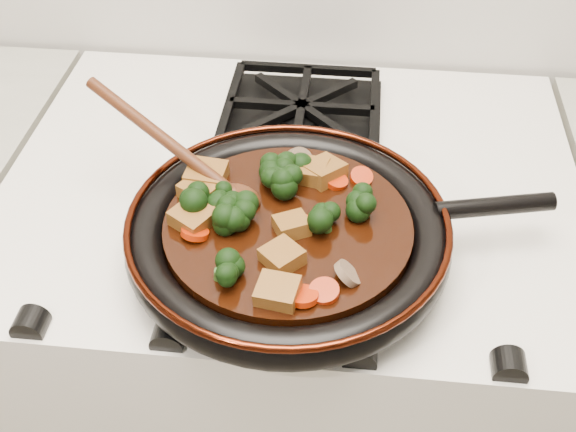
# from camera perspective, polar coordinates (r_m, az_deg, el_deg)

# --- Properties ---
(stove) EXTENTS (0.76, 0.60, 0.90)m
(stove) POSITION_cam_1_polar(r_m,az_deg,el_deg) (1.29, 0.22, -12.73)
(stove) COLOR white
(stove) RESTS_ON ground
(burner_grate_front) EXTENTS (0.23, 0.23, 0.03)m
(burner_grate_front) POSITION_cam_1_polar(r_m,az_deg,el_deg) (0.84, -0.71, -2.33)
(burner_grate_front) COLOR black
(burner_grate_front) RESTS_ON stove
(burner_grate_back) EXTENTS (0.23, 0.23, 0.03)m
(burner_grate_back) POSITION_cam_1_polar(r_m,az_deg,el_deg) (1.06, 1.08, 8.27)
(burner_grate_back) COLOR black
(burner_grate_back) RESTS_ON stove
(skillet) EXTENTS (0.49, 0.37, 0.05)m
(skillet) POSITION_cam_1_polar(r_m,az_deg,el_deg) (0.82, 0.14, -1.35)
(skillet) COLOR black
(skillet) RESTS_ON burner_grate_front
(braising_sauce) EXTENTS (0.28, 0.28, 0.02)m
(braising_sauce) POSITION_cam_1_polar(r_m,az_deg,el_deg) (0.81, 0.00, -1.10)
(braising_sauce) COLOR black
(braising_sauce) RESTS_ON skillet
(tofu_cube_0) EXTENTS (0.05, 0.05, 0.02)m
(tofu_cube_0) POSITION_cam_1_polar(r_m,az_deg,el_deg) (0.86, 1.77, 3.49)
(tofu_cube_0) COLOR brown
(tofu_cube_0) RESTS_ON braising_sauce
(tofu_cube_1) EXTENTS (0.05, 0.04, 0.03)m
(tofu_cube_1) POSITION_cam_1_polar(r_m,az_deg,el_deg) (0.72, -0.81, -6.08)
(tofu_cube_1) COLOR brown
(tofu_cube_1) RESTS_ON braising_sauce
(tofu_cube_2) EXTENTS (0.05, 0.05, 0.03)m
(tofu_cube_2) POSITION_cam_1_polar(r_m,az_deg,el_deg) (0.86, -6.48, 3.12)
(tofu_cube_2) COLOR brown
(tofu_cube_2) RESTS_ON braising_sauce
(tofu_cube_3) EXTENTS (0.05, 0.05, 0.02)m
(tofu_cube_3) POSITION_cam_1_polar(r_m,az_deg,el_deg) (0.76, -0.47, -3.27)
(tofu_cube_3) COLOR brown
(tofu_cube_3) RESTS_ON braising_sauce
(tofu_cube_4) EXTENTS (0.05, 0.05, 0.02)m
(tofu_cube_4) POSITION_cam_1_polar(r_m,az_deg,el_deg) (0.79, 0.29, -0.81)
(tofu_cube_4) COLOR brown
(tofu_cube_4) RESTS_ON braising_sauce
(tofu_cube_5) EXTENTS (0.05, 0.05, 0.02)m
(tofu_cube_5) POSITION_cam_1_polar(r_m,az_deg,el_deg) (0.84, -6.95, 1.98)
(tofu_cube_5) COLOR brown
(tofu_cube_5) RESTS_ON braising_sauce
(tofu_cube_6) EXTENTS (0.06, 0.06, 0.03)m
(tofu_cube_6) POSITION_cam_1_polar(r_m,az_deg,el_deg) (0.86, 2.83, 3.53)
(tofu_cube_6) COLOR brown
(tofu_cube_6) RESTS_ON braising_sauce
(tofu_cube_7) EXTENTS (0.06, 0.06, 0.03)m
(tofu_cube_7) POSITION_cam_1_polar(r_m,az_deg,el_deg) (0.81, -7.51, -0.15)
(tofu_cube_7) COLOR brown
(tofu_cube_7) RESTS_ON braising_sauce
(broccoli_floret_0) EXTENTS (0.07, 0.07, 0.07)m
(broccoli_floret_0) POSITION_cam_1_polar(r_m,az_deg,el_deg) (0.84, -0.64, 2.54)
(broccoli_floret_0) COLOR black
(broccoli_floret_0) RESTS_ON braising_sauce
(broccoli_floret_1) EXTENTS (0.09, 0.09, 0.06)m
(broccoli_floret_1) POSITION_cam_1_polar(r_m,az_deg,el_deg) (0.85, -0.64, 3.32)
(broccoli_floret_1) COLOR black
(broccoli_floret_1) RESTS_ON braising_sauce
(broccoli_floret_2) EXTENTS (0.08, 0.09, 0.06)m
(broccoli_floret_2) POSITION_cam_1_polar(r_m,az_deg,el_deg) (0.87, 0.33, 3.77)
(broccoli_floret_2) COLOR black
(broccoli_floret_2) RESTS_ON braising_sauce
(broccoli_floret_3) EXTENTS (0.08, 0.08, 0.06)m
(broccoli_floret_3) POSITION_cam_1_polar(r_m,az_deg,el_deg) (0.82, -4.86, 1.31)
(broccoli_floret_3) COLOR black
(broccoli_floret_3) RESTS_ON braising_sauce
(broccoli_floret_4) EXTENTS (0.09, 0.08, 0.08)m
(broccoli_floret_4) POSITION_cam_1_polar(r_m,az_deg,el_deg) (0.80, -4.07, -0.23)
(broccoli_floret_4) COLOR black
(broccoli_floret_4) RESTS_ON braising_sauce
(broccoli_floret_5) EXTENTS (0.08, 0.08, 0.06)m
(broccoli_floret_5) POSITION_cam_1_polar(r_m,az_deg,el_deg) (0.79, 3.07, -0.49)
(broccoli_floret_5) COLOR black
(broccoli_floret_5) RESTS_ON braising_sauce
(broccoli_floret_6) EXTENTS (0.07, 0.08, 0.07)m
(broccoli_floret_6) POSITION_cam_1_polar(r_m,az_deg,el_deg) (0.80, -4.21, 0.14)
(broccoli_floret_6) COLOR black
(broccoli_floret_6) RESTS_ON braising_sauce
(broccoli_floret_7) EXTENTS (0.08, 0.08, 0.06)m
(broccoli_floret_7) POSITION_cam_1_polar(r_m,az_deg,el_deg) (0.82, -6.81, 1.07)
(broccoli_floret_7) COLOR black
(broccoli_floret_7) RESTS_ON braising_sauce
(broccoli_floret_8) EXTENTS (0.07, 0.07, 0.08)m
(broccoli_floret_8) POSITION_cam_1_polar(r_m,az_deg,el_deg) (0.81, 5.57, 0.90)
(broccoli_floret_8) COLOR black
(broccoli_floret_8) RESTS_ON braising_sauce
(broccoli_floret_9) EXTENTS (0.08, 0.08, 0.06)m
(broccoli_floret_9) POSITION_cam_1_polar(r_m,az_deg,el_deg) (0.74, -5.47, -4.37)
(broccoli_floret_9) COLOR black
(broccoli_floret_9) RESTS_ON braising_sauce
(carrot_coin_0) EXTENTS (0.03, 0.03, 0.01)m
(carrot_coin_0) POSITION_cam_1_polar(r_m,az_deg,el_deg) (0.86, 3.85, 2.76)
(carrot_coin_0) COLOR #B12304
(carrot_coin_0) RESTS_ON braising_sauce
(carrot_coin_1) EXTENTS (0.03, 0.03, 0.01)m
(carrot_coin_1) POSITION_cam_1_polar(r_m,az_deg,el_deg) (0.73, 2.88, -5.96)
(carrot_coin_1) COLOR #B12304
(carrot_coin_1) RESTS_ON braising_sauce
(carrot_coin_2) EXTENTS (0.03, 0.03, 0.02)m
(carrot_coin_2) POSITION_cam_1_polar(r_m,az_deg,el_deg) (0.79, -7.37, -1.33)
(carrot_coin_2) COLOR #B12304
(carrot_coin_2) RESTS_ON braising_sauce
(carrot_coin_3) EXTENTS (0.03, 0.03, 0.02)m
(carrot_coin_3) POSITION_cam_1_polar(r_m,az_deg,el_deg) (0.80, 1.18, -0.48)
(carrot_coin_3) COLOR #B12304
(carrot_coin_3) RESTS_ON braising_sauce
(carrot_coin_4) EXTENTS (0.03, 0.03, 0.01)m
(carrot_coin_4) POSITION_cam_1_polar(r_m,az_deg,el_deg) (0.72, 1.17, -6.35)
(carrot_coin_4) COLOR #B12304
(carrot_coin_4) RESTS_ON braising_sauce
(carrot_coin_5) EXTENTS (0.03, 0.03, 0.02)m
(carrot_coin_5) POSITION_cam_1_polar(r_m,az_deg,el_deg) (0.86, 5.82, 3.09)
(carrot_coin_5) COLOR #B12304
(carrot_coin_5) RESTS_ON braising_sauce
(mushroom_slice_0) EXTENTS (0.03, 0.03, 0.03)m
(mushroom_slice_0) POSITION_cam_1_polar(r_m,az_deg,el_deg) (0.88, 1.00, 4.29)
(mushroom_slice_0) COLOR brown
(mushroom_slice_0) RESTS_ON braising_sauce
(mushroom_slice_1) EXTENTS (0.04, 0.04, 0.03)m
(mushroom_slice_1) POSITION_cam_1_polar(r_m,az_deg,el_deg) (0.88, 0.93, 4.30)
(mushroom_slice_1) COLOR brown
(mushroom_slice_1) RESTS_ON braising_sauce
(mushroom_slice_2) EXTENTS (0.05, 0.04, 0.03)m
(mushroom_slice_2) POSITION_cam_1_polar(r_m,az_deg,el_deg) (0.88, 0.86, 4.31)
(mushroom_slice_2) COLOR brown
(mushroom_slice_2) RESTS_ON braising_sauce
(mushroom_slice_3) EXTENTS (0.04, 0.04, 0.03)m
(mushroom_slice_3) POSITION_cam_1_polar(r_m,az_deg,el_deg) (0.74, 4.73, -4.56)
(mushroom_slice_3) COLOR brown
(mushroom_slice_3) RESTS_ON braising_sauce
(wooden_spoon) EXTENTS (0.14, 0.10, 0.24)m
(wooden_spoon) POSITION_cam_1_polar(r_m,az_deg,el_deg) (0.86, -7.39, 4.18)
(wooden_spoon) COLOR #46200F
(wooden_spoon) RESTS_ON braising_sauce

